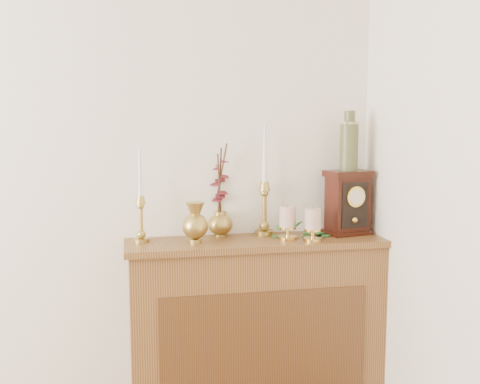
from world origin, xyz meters
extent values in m
cube|color=brown|center=(1.40, 2.10, 0.45)|extent=(1.20, 0.30, 0.90)
cube|color=#593319|center=(1.40, 1.95, 0.41)|extent=(0.96, 0.01, 0.63)
cube|color=brown|center=(1.40, 2.10, 0.92)|extent=(1.24, 0.34, 0.03)
cylinder|color=tan|center=(0.86, 2.14, 0.94)|extent=(0.07, 0.07, 0.02)
sphere|color=tan|center=(0.86, 2.14, 0.97)|extent=(0.04, 0.04, 0.04)
cylinder|color=tan|center=(0.86, 2.14, 1.03)|extent=(0.02, 0.02, 0.13)
sphere|color=tan|center=(0.86, 2.14, 1.10)|extent=(0.03, 0.03, 0.03)
cone|color=tan|center=(0.86, 2.14, 1.13)|extent=(0.05, 0.05, 0.04)
cone|color=white|center=(0.86, 2.14, 1.26)|extent=(0.02, 0.02, 0.23)
cylinder|color=tan|center=(1.46, 2.19, 0.94)|extent=(0.09, 0.09, 0.02)
sphere|color=tan|center=(1.46, 2.19, 0.97)|extent=(0.05, 0.05, 0.05)
cylinder|color=tan|center=(1.46, 2.19, 1.05)|extent=(0.02, 0.02, 0.16)
sphere|color=tan|center=(1.46, 2.19, 1.14)|extent=(0.04, 0.04, 0.04)
cone|color=tan|center=(1.46, 2.19, 1.17)|extent=(0.06, 0.06, 0.04)
cone|color=white|center=(1.46, 2.19, 1.33)|extent=(0.02, 0.02, 0.28)
cylinder|color=tan|center=(1.10, 2.06, 0.94)|extent=(0.06, 0.06, 0.02)
sphere|color=tan|center=(1.10, 2.06, 1.01)|extent=(0.12, 0.12, 0.12)
cone|color=tan|center=(1.10, 2.06, 1.09)|extent=(0.09, 0.09, 0.06)
cylinder|color=tan|center=(1.24, 2.21, 0.93)|extent=(0.05, 0.05, 0.01)
ellipsoid|color=tan|center=(1.24, 2.21, 0.99)|extent=(0.12, 0.12, 0.10)
cylinder|color=tan|center=(1.24, 2.21, 1.04)|extent=(0.06, 0.06, 0.02)
cylinder|color=#472819|center=(1.24, 2.22, 1.19)|extent=(0.03, 0.08, 0.29)
cylinder|color=#472819|center=(1.24, 2.22, 1.20)|extent=(0.01, 0.06, 0.32)
cylinder|color=#472819|center=(1.24, 2.22, 1.21)|extent=(0.05, 0.11, 0.34)
cylinder|color=gold|center=(1.54, 2.07, 0.94)|extent=(0.09, 0.09, 0.02)
cylinder|color=gold|center=(1.54, 2.07, 0.96)|extent=(0.02, 0.02, 0.04)
cylinder|color=gold|center=(1.54, 2.07, 0.99)|extent=(0.08, 0.08, 0.01)
cylinder|color=beige|center=(1.54, 2.07, 1.04)|extent=(0.08, 0.08, 0.10)
cylinder|color=#472819|center=(1.54, 2.07, 1.09)|extent=(0.00, 0.00, 0.01)
cylinder|color=gold|center=(1.64, 2.00, 0.94)|extent=(0.08, 0.08, 0.02)
cylinder|color=gold|center=(1.64, 2.00, 0.96)|extent=(0.02, 0.02, 0.04)
cylinder|color=gold|center=(1.64, 2.00, 0.98)|extent=(0.08, 0.08, 0.01)
cylinder|color=beige|center=(1.64, 2.00, 1.04)|extent=(0.08, 0.08, 0.09)
cylinder|color=#472819|center=(1.64, 2.00, 1.09)|extent=(0.00, 0.00, 0.01)
cube|color=#2A6C29|center=(1.84, 2.14, 0.93)|extent=(0.07, 0.07, 0.00)
cube|color=#2A6C29|center=(1.81, 2.10, 0.93)|extent=(0.07, 0.07, 0.00)
cube|color=#2A6C29|center=(1.60, 2.06, 0.93)|extent=(0.07, 0.06, 0.00)
cube|color=#2A6C29|center=(1.90, 2.02, 0.93)|extent=(0.07, 0.07, 0.00)
cube|color=#2A6C29|center=(1.84, 2.12, 0.93)|extent=(0.06, 0.06, 0.00)
cube|color=#2A6C29|center=(1.48, 2.08, 0.93)|extent=(0.06, 0.06, 0.00)
cube|color=#2A6C29|center=(1.70, 2.07, 0.93)|extent=(0.06, 0.05, 0.00)
cube|color=#2A6C29|center=(1.63, 2.15, 0.93)|extent=(0.05, 0.06, 0.00)
cube|color=#2A6C29|center=(1.56, 2.08, 0.93)|extent=(0.06, 0.06, 0.00)
cube|color=#2A6C29|center=(1.73, 2.15, 0.93)|extent=(0.07, 0.07, 0.00)
cube|color=#2A6C29|center=(1.62, 2.17, 0.93)|extent=(0.07, 0.06, 0.00)
cube|color=#2A6C29|center=(1.79, 2.11, 0.93)|extent=(0.06, 0.06, 0.00)
cube|color=#2A6C29|center=(1.78, 2.09, 0.93)|extent=(0.05, 0.04, 0.00)
cube|color=#2A6C29|center=(1.90, 2.02, 0.93)|extent=(0.06, 0.07, 0.00)
cube|color=#2A6C29|center=(1.52, 2.11, 0.98)|extent=(0.03, 0.05, 0.03)
cube|color=#2A6C29|center=(1.58, 2.05, 1.00)|extent=(0.04, 0.05, 0.03)
cube|color=#2A6C29|center=(1.85, 2.10, 0.99)|extent=(0.06, 0.06, 0.03)
cube|color=#350F0A|center=(1.86, 2.14, 0.94)|extent=(0.24, 0.19, 0.02)
cube|color=#350F0A|center=(1.86, 2.14, 1.08)|extent=(0.21, 0.16, 0.27)
cube|color=#350F0A|center=(1.86, 2.14, 1.23)|extent=(0.24, 0.19, 0.03)
cube|color=black|center=(1.88, 2.07, 1.08)|extent=(0.15, 0.04, 0.22)
cylinder|color=gold|center=(1.88, 2.07, 1.12)|extent=(0.10, 0.03, 0.10)
cylinder|color=silver|center=(1.88, 2.07, 1.12)|extent=(0.07, 0.02, 0.08)
sphere|color=gold|center=(1.88, 2.08, 1.01)|extent=(0.03, 0.03, 0.03)
cylinder|color=#1B372C|center=(1.86, 2.14, 1.36)|extent=(0.09, 0.09, 0.22)
cylinder|color=#1B372C|center=(1.86, 2.14, 1.50)|extent=(0.05, 0.05, 0.07)
cylinder|color=tan|center=(1.86, 2.14, 1.47)|extent=(0.06, 0.06, 0.02)
camera|label=1|loc=(0.81, -0.44, 1.48)|focal=42.00mm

